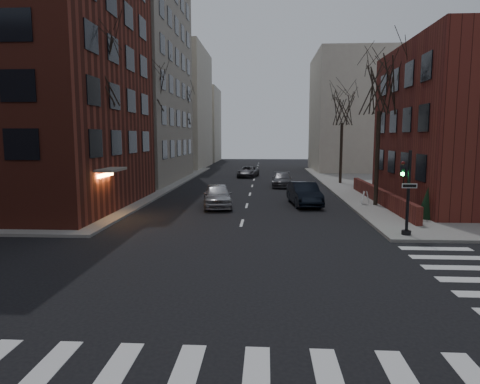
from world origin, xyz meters
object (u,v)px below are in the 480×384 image
tree_left_a (95,73)px  car_lane_far (248,172)px  evergreen_shrub (428,202)px  car_lane_gray (282,180)px  streetlamp_far (190,141)px  parked_sedan (304,194)px  car_lane_silver (217,195)px  tree_right_b (342,108)px  tree_right_a (380,87)px  streetlamp_near (145,143)px  traffic_signal (407,198)px  sandwich_board (365,198)px  tree_left_b (150,88)px  tree_left_c (182,109)px

tree_left_a → car_lane_far: bearing=72.4°
evergreen_shrub → car_lane_gray: bearing=115.1°
streetlamp_far → evergreen_shrub: size_ratio=3.45×
parked_sedan → car_lane_silver: size_ratio=1.04×
tree_right_b → tree_left_a: bearing=-134.4°
parked_sedan → car_lane_gray: size_ratio=1.05×
tree_right_a → streetlamp_near: tree_right_a is taller
traffic_signal → evergreen_shrub: (2.56, 4.25, -0.85)m
car_lane_gray → evergreen_shrub: size_ratio=2.55×
tree_left_a → streetlamp_near: tree_left_a is taller
car_lane_silver → sandwich_board: car_lane_silver is taller
car_lane_silver → evergreen_shrub: (12.48, -4.07, 0.26)m
streetlamp_near → car_lane_far: streetlamp_near is taller
tree_right_a → streetlamp_far: tree_right_a is taller
tree_left_a → sandwich_board: (16.99, 4.38, -7.88)m
tree_left_b → sandwich_board: bearing=-24.1°
streetlamp_near → tree_left_a: bearing=-94.3°
evergreen_shrub → tree_left_a: bearing=177.8°
car_lane_far → evergreen_shrub: evergreen_shrub is taller
tree_left_c → tree_right_a: size_ratio=1.00×
tree_right_a → streetlamp_far: size_ratio=1.55×
tree_left_a → car_lane_silver: bearing=25.9°
sandwich_board → tree_left_b: bearing=161.7°
tree_right_a → tree_right_b: 14.01m
tree_left_c → car_lane_far: (8.00, -0.76, -7.39)m
tree_left_a → sandwich_board: 19.24m
streetlamp_far → car_lane_gray: bearing=-48.4°
sandwich_board → tree_right_b: bearing=93.3°
car_lane_gray → tree_left_b: bearing=-161.2°
tree_left_c → parked_sedan: tree_left_c is taller
tree_left_a → sandwich_board: size_ratio=11.65×
tree_left_c → streetlamp_far: 4.33m
tree_left_b → streetlamp_far: bearing=87.9°
streetlamp_far → sandwich_board: 28.98m
car_lane_gray → car_lane_far: car_lane_gray is taller
tree_right_a → streetlamp_near: 17.87m
tree_right_b → car_lane_gray: (-5.94, -2.47, -6.91)m
streetlamp_near → streetlamp_far: (0.00, 20.00, 0.00)m
parked_sedan → evergreen_shrub: 8.32m
car_lane_far → tree_right_a: bearing=-58.0°
tree_left_a → streetlamp_far: tree_left_a is taller
tree_left_a → streetlamp_far: bearing=88.8°
streetlamp_far → car_lane_far: (7.40, -2.76, -3.60)m
tree_left_b → car_lane_far: tree_left_b is taller
streetlamp_near → streetlamp_far: size_ratio=1.00×
tree_left_b → tree_right_b: bearing=18.8°
tree_right_b → evergreen_shrub: (1.70, -18.75, -6.53)m
car_lane_silver → car_lane_gray: (4.84, 12.21, -0.13)m
tree_left_a → tree_left_c: size_ratio=1.06×
evergreen_shrub → streetlamp_near: bearing=154.9°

